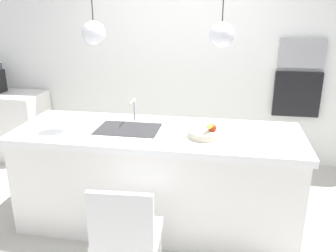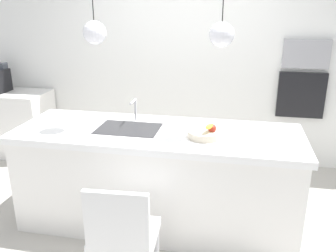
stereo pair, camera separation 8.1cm
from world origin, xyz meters
name	(u,v)px [view 1 (the left image)]	position (x,y,z in m)	size (l,w,h in m)	color
floor	(158,221)	(0.00, 0.00, 0.00)	(6.60, 6.60, 0.00)	#BCB7AD
back_wall	(182,62)	(0.00, 1.65, 1.30)	(6.00, 0.10, 2.60)	white
kitchen_island	(157,178)	(0.00, 0.00, 0.47)	(2.56, 0.89, 0.94)	white
sink_basin	(128,129)	(-0.27, 0.00, 0.93)	(0.56, 0.40, 0.02)	#2D2D30
faucet	(134,107)	(-0.27, 0.21, 1.08)	(0.02, 0.17, 0.22)	silver
fruit_bowl	(206,133)	(0.44, -0.09, 0.98)	(0.28, 0.28, 0.15)	beige
side_counter	(5,124)	(-2.40, 1.28, 0.44)	(1.10, 0.60, 0.88)	white
microwave	(302,53)	(1.45, 1.58, 1.45)	(0.54, 0.08, 0.34)	#9E9EA3
oven	(297,94)	(1.45, 1.58, 0.95)	(0.56, 0.08, 0.56)	black
chair_near	(126,234)	(-0.04, -0.92, 0.50)	(0.48, 0.45, 0.89)	white
pendant_light_left	(94,33)	(-0.53, 0.00, 1.78)	(0.20, 0.20, 0.80)	silver
pendant_light_right	(222,34)	(0.53, 0.00, 1.78)	(0.20, 0.20, 0.80)	silver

